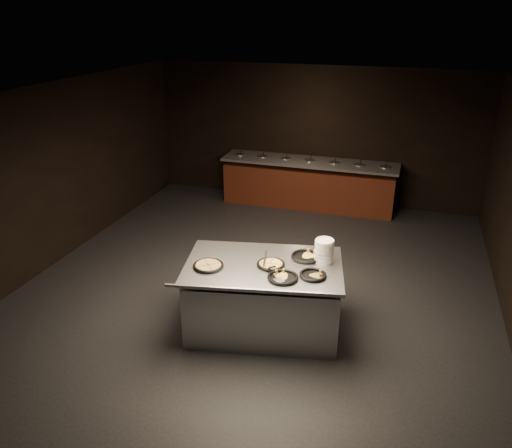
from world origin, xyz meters
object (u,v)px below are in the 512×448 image
(serving_counter, at_px, (263,298))
(pan_veggie_whole, at_px, (208,265))
(plate_stack, at_px, (324,251))
(pan_cheese_whole, at_px, (271,264))

(serving_counter, bearing_deg, pan_veggie_whole, -168.99)
(plate_stack, height_order, pan_veggie_whole, plate_stack)
(plate_stack, xyz_separation_m, pan_cheese_whole, (-0.62, -0.31, -0.13))
(plate_stack, height_order, pan_cheese_whole, plate_stack)
(serving_counter, distance_m, pan_cheese_whole, 0.53)
(pan_cheese_whole, bearing_deg, serving_counter, -174.45)
(serving_counter, height_order, plate_stack, plate_stack)
(plate_stack, bearing_deg, pan_veggie_whole, -156.92)
(serving_counter, xyz_separation_m, pan_veggie_whole, (-0.65, -0.26, 0.52))
(plate_stack, distance_m, pan_veggie_whole, 1.49)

